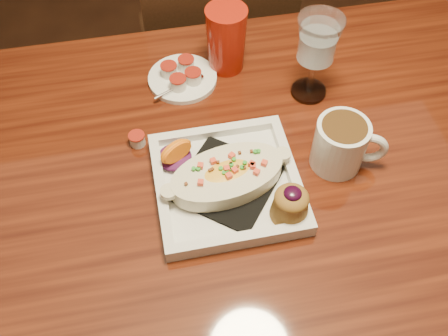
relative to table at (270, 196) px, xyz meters
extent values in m
plane|color=black|center=(0.00, 0.00, -0.65)|extent=(7.00, 7.00, 0.00)
cube|color=#62230E|center=(0.00, 0.00, 0.08)|extent=(1.50, 0.90, 0.04)
cylinder|color=black|center=(0.67, 0.37, -0.30)|extent=(0.07, 0.07, 0.71)
cube|color=black|center=(0.00, 0.70, -0.20)|extent=(0.42, 0.42, 0.04)
cylinder|color=black|center=(0.17, 0.87, -0.43)|extent=(0.04, 0.04, 0.45)
cylinder|color=black|center=(-0.17, 0.87, -0.43)|extent=(0.04, 0.04, 0.45)
cylinder|color=black|center=(0.17, 0.53, -0.43)|extent=(0.04, 0.04, 0.45)
cylinder|color=black|center=(-0.17, 0.53, -0.43)|extent=(0.04, 0.04, 0.45)
cube|color=black|center=(0.00, 0.51, 0.05)|extent=(0.40, 0.03, 0.46)
cube|color=silver|center=(-0.10, -0.03, 0.10)|extent=(0.26, 0.26, 0.01)
cube|color=black|center=(-0.10, -0.03, 0.11)|extent=(0.23, 0.23, 0.01)
ellipsoid|color=yellow|center=(-0.10, -0.03, 0.13)|extent=(0.20, 0.13, 0.03)
ellipsoid|color=#531344|center=(-0.18, 0.05, 0.12)|extent=(0.07, 0.07, 0.02)
cone|color=brown|center=(0.00, -0.11, 0.13)|extent=(0.07, 0.07, 0.05)
ellipsoid|color=brown|center=(0.00, -0.11, 0.16)|extent=(0.06, 0.06, 0.03)
ellipsoid|color=black|center=(0.00, -0.11, 0.17)|extent=(0.03, 0.03, 0.01)
cylinder|color=silver|center=(0.12, -0.01, 0.15)|extent=(0.10, 0.10, 0.10)
cylinder|color=#39230F|center=(0.12, -0.01, 0.19)|extent=(0.08, 0.08, 0.02)
torus|color=silver|center=(0.17, -0.02, 0.15)|extent=(0.07, 0.04, 0.07)
cylinder|color=silver|center=(0.12, 0.18, 0.10)|extent=(0.08, 0.08, 0.01)
cylinder|color=silver|center=(0.12, 0.18, 0.15)|extent=(0.01, 0.01, 0.09)
cone|color=silver|center=(0.12, 0.18, 0.24)|extent=(0.09, 0.09, 0.10)
cylinder|color=silver|center=(-0.14, 0.27, 0.10)|extent=(0.15, 0.15, 0.01)
cylinder|color=silver|center=(-0.16, 0.28, 0.12)|extent=(0.03, 0.03, 0.03)
cylinder|color=#A62214|center=(-0.16, 0.28, 0.13)|extent=(0.04, 0.04, 0.00)
cylinder|color=silver|center=(-0.12, 0.29, 0.12)|extent=(0.03, 0.03, 0.03)
cylinder|color=#A62214|center=(-0.12, 0.29, 0.13)|extent=(0.04, 0.04, 0.00)
cylinder|color=silver|center=(-0.11, 0.25, 0.12)|extent=(0.03, 0.03, 0.03)
cylinder|color=#A62214|center=(-0.11, 0.25, 0.13)|extent=(0.04, 0.04, 0.00)
cylinder|color=silver|center=(-0.15, 0.24, 0.12)|extent=(0.03, 0.03, 0.03)
cylinder|color=#A62214|center=(-0.15, 0.24, 0.13)|extent=(0.04, 0.04, 0.00)
cylinder|color=silver|center=(-0.25, 0.11, 0.11)|extent=(0.03, 0.03, 0.02)
cylinder|color=#A62214|center=(-0.25, 0.11, 0.12)|extent=(0.03, 0.03, 0.00)
cone|color=#A81B0C|center=(-0.03, 0.30, 0.17)|extent=(0.09, 0.09, 0.15)
camera|label=1|loc=(-0.20, -0.53, 0.86)|focal=40.00mm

